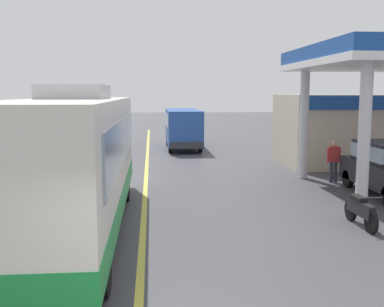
# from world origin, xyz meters

# --- Properties ---
(ground) EXTENTS (120.00, 120.00, 0.00)m
(ground) POSITION_xyz_m (0.00, 20.00, 0.00)
(ground) COLOR #424247
(lane_divider_stripe) EXTENTS (0.16, 50.00, 0.01)m
(lane_divider_stripe) POSITION_xyz_m (0.00, 15.00, 0.00)
(lane_divider_stripe) COLOR #D8CC4C
(lane_divider_stripe) RESTS_ON ground
(coach_bus_main) EXTENTS (2.60, 11.04, 3.69)m
(coach_bus_main) POSITION_xyz_m (-1.75, 7.33, 1.72)
(coach_bus_main) COLOR silver
(coach_bus_main) RESTS_ON ground
(gas_station_roadside) EXTENTS (9.10, 11.95, 5.10)m
(gas_station_roadside) POSITION_xyz_m (10.14, 15.57, 2.63)
(gas_station_roadside) COLOR #194799
(gas_station_roadside) RESTS_ON ground
(minibus_opposing_lane) EXTENTS (2.04, 6.13, 2.44)m
(minibus_opposing_lane) POSITION_xyz_m (2.22, 24.66, 1.47)
(minibus_opposing_lane) COLOR #264C9E
(minibus_opposing_lane) RESTS_ON ground
(motorcycle_parked_forecourt) EXTENTS (0.55, 1.80, 0.92)m
(motorcycle_parked_forecourt) POSITION_xyz_m (5.66, 7.06, 0.44)
(motorcycle_parked_forecourt) COLOR black
(motorcycle_parked_forecourt) RESTS_ON ground
(pedestrian_near_pump) EXTENTS (0.55, 0.22, 1.66)m
(pedestrian_near_pump) POSITION_xyz_m (7.33, 13.04, 0.93)
(pedestrian_near_pump) COLOR #33333F
(pedestrian_near_pump) RESTS_ON ground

